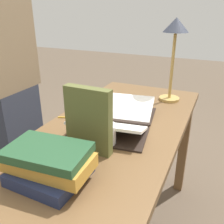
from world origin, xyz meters
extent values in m
cube|color=brown|center=(0.00, 0.00, 0.76)|extent=(1.55, 0.64, 0.03)
cube|color=brown|center=(-0.73, -0.27, 0.37)|extent=(0.06, 0.06, 0.74)
cube|color=brown|center=(-0.73, 0.27, 0.37)|extent=(0.06, 0.06, 0.74)
cube|color=black|center=(-0.12, -0.01, 0.79)|extent=(0.07, 0.34, 0.02)
cube|color=black|center=(-0.24, -0.03, 0.78)|extent=(0.28, 0.38, 0.01)
cube|color=black|center=(0.01, 0.01, 0.78)|extent=(0.28, 0.38, 0.01)
cube|color=white|center=(-0.23, -0.02, 0.82)|extent=(0.25, 0.36, 0.09)
cube|color=white|center=(0.00, 0.01, 0.82)|extent=(0.25, 0.36, 0.09)
cube|color=#1E284C|center=(0.37, -0.03, 0.80)|extent=(0.22, 0.24, 0.04)
cube|color=#BC8933|center=(0.37, -0.03, 0.84)|extent=(0.17, 0.30, 0.05)
cube|color=#234C2D|center=(0.37, -0.03, 0.88)|extent=(0.19, 0.28, 0.03)
cube|color=brown|center=(0.16, 0.00, 0.91)|extent=(0.04, 0.19, 0.27)
cylinder|color=tan|center=(-0.56, 0.17, 0.79)|extent=(0.12, 0.12, 0.02)
cylinder|color=tan|center=(-0.56, 0.17, 0.99)|extent=(0.02, 0.02, 0.39)
cone|color=#333847|center=(-0.56, 0.17, 1.22)|extent=(0.14, 0.14, 0.08)
cylinder|color=white|center=(0.09, 0.03, 0.82)|extent=(0.10, 0.10, 0.09)
torus|color=white|center=(0.10, -0.02, 0.82)|extent=(0.02, 0.05, 0.05)
cylinder|color=gold|center=(-0.09, -0.23, 0.78)|extent=(0.08, 0.16, 0.01)
cube|color=#2D3342|center=(-0.13, -0.71, 0.43)|extent=(0.31, 0.20, 0.86)
camera|label=1|loc=(0.91, 0.44, 1.32)|focal=40.00mm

